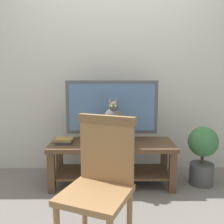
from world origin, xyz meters
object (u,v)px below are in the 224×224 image
object	(u,v)px
potted_plant	(203,152)
tv	(112,109)
book_stack	(64,141)
media_box	(113,142)
tv_stand	(112,155)
wooden_chair	(100,177)
cat	(114,123)

from	to	relation	value
potted_plant	tv	bearing A→B (deg)	173.50
book_stack	media_box	bearing A→B (deg)	-8.84
media_box	potted_plant	xyz separation A→B (m)	(0.97, 0.08, -0.14)
tv	potted_plant	world-z (taller)	tv
media_box	potted_plant	world-z (taller)	potted_plant
tv_stand	wooden_chair	world-z (taller)	wooden_chair
book_stack	tv	bearing A→B (deg)	12.07
cat	media_box	bearing A→B (deg)	94.50
tv	cat	size ratio (longest dim) A/B	2.28
tv	book_stack	size ratio (longest dim) A/B	4.82
media_box	potted_plant	size ratio (longest dim) A/B	0.62
media_box	potted_plant	distance (m)	0.99
tv	book_stack	bearing A→B (deg)	-167.93
cat	potted_plant	bearing A→B (deg)	5.62
wooden_chair	book_stack	size ratio (longest dim) A/B	4.49
tv	media_box	world-z (taller)	tv
potted_plant	wooden_chair	bearing A→B (deg)	-136.02
wooden_chair	potted_plant	distance (m)	1.50
tv_stand	potted_plant	world-z (taller)	potted_plant
potted_plant	tv_stand	bearing A→B (deg)	179.38
wooden_chair	potted_plant	xyz separation A→B (m)	(1.07, 1.04, -0.17)
tv_stand	tv	bearing A→B (deg)	89.99
tv	cat	xyz separation A→B (m)	(0.02, -0.21, -0.12)
tv	book_stack	distance (m)	0.62
tv_stand	book_stack	distance (m)	0.54
media_box	cat	world-z (taller)	cat
tv_stand	cat	xyz separation A→B (m)	(0.02, -0.11, 0.37)
tv_stand	media_box	size ratio (longest dim) A/B	3.32
tv	wooden_chair	world-z (taller)	tv
tv_stand	book_stack	world-z (taller)	book_stack
cat	tv	bearing A→B (deg)	94.32
wooden_chair	potted_plant	world-z (taller)	wooden_chair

